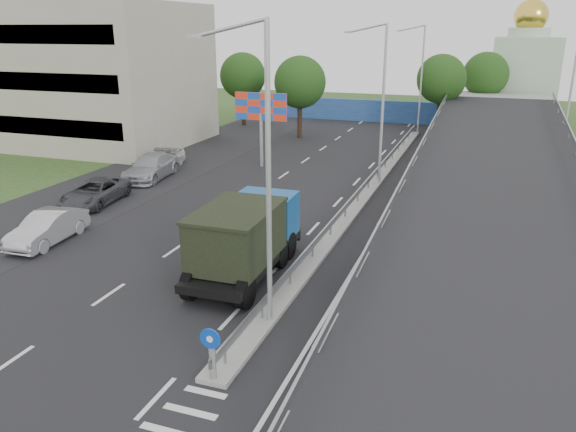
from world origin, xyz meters
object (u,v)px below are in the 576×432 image
at_px(sign_bollard, 212,353).
at_px(parked_car_e, 162,158).
at_px(dump_truck, 246,235).
at_px(lamp_post_near, 263,164).
at_px(parked_car_b, 48,228).
at_px(billboard, 261,111).
at_px(lamp_post_mid, 380,96).
at_px(lamp_post_far, 420,74).
at_px(church, 524,71).
at_px(parked_car_c, 95,192).
at_px(parked_car_d, 151,167).

relative_size(sign_bollard, parked_car_e, 0.36).
distance_m(sign_bollard, dump_truck, 7.84).
distance_m(lamp_post_near, parked_car_b, 14.35).
xyz_separation_m(sign_bollard, lamp_post_near, (0.11, 3.83, 4.77)).
distance_m(lamp_post_near, billboard, 23.87).
height_order(billboard, parked_car_e, billboard).
bearing_deg(lamp_post_mid, lamp_post_far, 90.00).
distance_m(lamp_post_near, lamp_post_mid, 20.00).
bearing_deg(church, parked_car_c, -119.25).
bearing_deg(church, sign_bollard, -99.81).
bearing_deg(billboard, parked_car_e, -156.44).
bearing_deg(parked_car_c, lamp_post_mid, 27.61).
distance_m(billboard, dump_truck, 19.71).
height_order(lamp_post_near, lamp_post_far, same).
bearing_deg(lamp_post_far, parked_car_e, -127.22).
xyz_separation_m(church, parked_car_e, (-25.82, -34.97, -4.53)).
height_order(lamp_post_near, billboard, lamp_post_near).
height_order(sign_bollard, lamp_post_near, lamp_post_near).
bearing_deg(dump_truck, lamp_post_mid, 80.80).
xyz_separation_m(billboard, parked_car_e, (-6.82, -2.97, -3.40)).
relative_size(lamp_post_far, dump_truck, 1.38).
relative_size(sign_bollard, lamp_post_near, 0.17).
distance_m(lamp_post_near, dump_truck, 5.92).
height_order(lamp_post_near, parked_car_b, lamp_post_near).
relative_size(sign_bollard, parked_car_d, 0.29).
bearing_deg(parked_car_e, parked_car_b, -79.21).
bearing_deg(parked_car_d, church, 49.85).
height_order(sign_bollard, lamp_post_far, lamp_post_far).
bearing_deg(sign_bollard, lamp_post_mid, 89.74).
relative_size(parked_car_b, parked_car_e, 1.01).
bearing_deg(lamp_post_far, parked_car_c, -116.19).
height_order(dump_truck, parked_car_b, dump_truck).
bearing_deg(parked_car_c, parked_car_b, -79.04).
bearing_deg(lamp_post_far, sign_bollard, -90.14).
distance_m(lamp_post_far, church, 17.15).
distance_m(lamp_post_near, parked_car_d, 22.58).
bearing_deg(sign_bollard, lamp_post_near, 88.36).
bearing_deg(dump_truck, sign_bollard, -74.73).
xyz_separation_m(billboard, parked_car_d, (-5.87, -5.86, -3.36)).
xyz_separation_m(lamp_post_near, dump_truck, (-2.31, 3.66, -4.04)).
distance_m(lamp_post_near, parked_car_e, 25.32).
xyz_separation_m(sign_bollard, dump_truck, (-2.20, 7.48, 0.73)).
bearing_deg(dump_truck, parked_car_c, 152.38).
distance_m(billboard, parked_car_e, 8.18).
relative_size(lamp_post_near, lamp_post_far, 1.00).
relative_size(sign_bollard, billboard, 0.30).
xyz_separation_m(lamp_post_near, parked_car_e, (-15.93, 19.03, -5.03)).
relative_size(church, parked_car_d, 2.43).
xyz_separation_m(dump_truck, parked_car_e, (-13.62, 15.37, -0.98)).
relative_size(lamp_post_mid, parked_car_e, 2.20).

